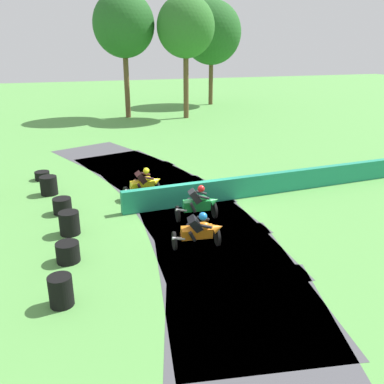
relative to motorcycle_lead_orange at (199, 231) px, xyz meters
The scene contains 15 objects.
ground_plane 3.84m from the motorcycle_lead_orange, 80.30° to the left, with size 120.00×120.00×0.00m, color #569947.
track_asphalt 3.74m from the motorcycle_lead_orange, 90.72° to the left, with size 7.47×24.85×0.01m.
safety_barrier 6.69m from the motorcycle_lead_orange, 37.24° to the left, with size 0.30×14.55×0.90m, color #1E8466.
motorcycle_lead_orange is the anchor object (origin of this frame).
motorcycle_chase_green 2.26m from the motorcycle_lead_orange, 72.16° to the left, with size 1.70×0.77×1.42m.
motorcycle_trailing_yellow 5.09m from the motorcycle_lead_orange, 98.60° to the left, with size 1.71×1.00×1.43m.
tire_stack_near 4.61m from the motorcycle_lead_orange, 156.50° to the right, with size 0.60×0.60×0.80m.
tire_stack_mid_a 4.03m from the motorcycle_lead_orange, behind, with size 0.70×0.70×0.60m.
tire_stack_mid_b 4.54m from the motorcycle_lead_orange, 148.69° to the left, with size 0.68×0.68×0.80m.
tire_stack_far 5.97m from the motorcycle_lead_orange, 133.20° to the left, with size 0.70×0.70×0.60m.
tire_stack_extra_a 8.14m from the motorcycle_lead_orange, 124.33° to the left, with size 0.72×0.72×0.80m.
tire_stack_extra_b 10.24m from the motorcycle_lead_orange, 118.84° to the left, with size 0.68×0.68×0.40m.
tree_far_left 26.43m from the motorcycle_lead_orange, 85.79° to the left, with size 5.05×5.05×10.25m.
tree_far_right 25.45m from the motorcycle_lead_orange, 74.28° to the left, with size 4.74×4.74×9.92m.
tree_mid_rise 33.60m from the motorcycle_lead_orange, 69.52° to the left, with size 5.96×5.96×10.28m.
Camera 1 is at (-4.40, -14.94, 6.18)m, focal length 38.78 mm.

